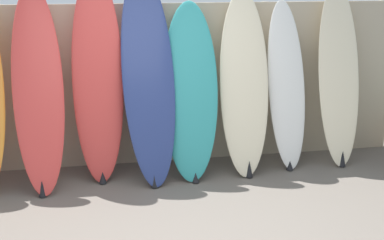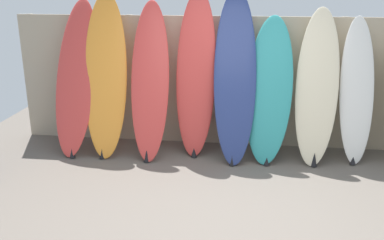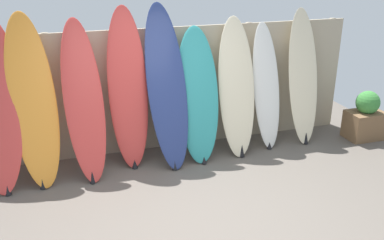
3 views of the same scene
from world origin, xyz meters
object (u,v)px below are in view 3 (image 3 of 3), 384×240
object	(u,v)px
surfboard_red_3	(128,90)
planter_box	(365,118)
surfboard_navy_4	(167,88)
surfboard_teal_5	(198,96)
surfboard_white_7	(266,87)
surfboard_orange_1	(33,102)
surfboard_cream_6	(237,88)
surfboard_cream_8	(303,78)
surfboard_red_2	(84,102)

from	to	relation	value
surfboard_red_3	planter_box	distance (m)	3.75
surfboard_red_3	surfboard_navy_4	distance (m)	0.52
surfboard_red_3	surfboard_teal_5	world-z (taller)	surfboard_red_3
surfboard_red_3	surfboard_white_7	bearing A→B (deg)	0.10
surfboard_orange_1	surfboard_cream_6	size ratio (longest dim) A/B	1.09
surfboard_cream_6	surfboard_cream_8	world-z (taller)	surfboard_cream_8
surfboard_navy_4	surfboard_white_7	bearing A→B (deg)	3.38
planter_box	surfboard_cream_8	bearing A→B (deg)	163.04
surfboard_orange_1	surfboard_navy_4	xyz separation A→B (m)	(1.71, -0.01, 0.02)
surfboard_orange_1	planter_box	size ratio (longest dim) A/B	2.73
surfboard_red_2	surfboard_teal_5	bearing A→B (deg)	1.17
surfboard_red_2	surfboard_white_7	xyz separation A→B (m)	(2.63, 0.12, -0.09)
surfboard_navy_4	planter_box	bearing A→B (deg)	-3.51
surfboard_teal_5	surfboard_white_7	xyz separation A→B (m)	(1.09, 0.09, -0.01)
surfboard_orange_1	surfboard_teal_5	bearing A→B (deg)	-0.27
surfboard_red_2	surfboard_cream_8	xyz separation A→B (m)	(3.25, 0.14, -0.01)
surfboard_white_7	surfboard_teal_5	bearing A→B (deg)	-175.34
surfboard_red_2	surfboard_teal_5	distance (m)	1.54
surfboard_cream_6	surfboard_navy_4	bearing A→B (deg)	-178.39
planter_box	surfboard_red_2	bearing A→B (deg)	177.80
surfboard_navy_4	surfboard_cream_8	bearing A→B (deg)	2.96
surfboard_cream_6	surfboard_white_7	size ratio (longest dim) A/B	1.06
surfboard_navy_4	surfboard_cream_6	world-z (taller)	surfboard_navy_4
surfboard_red_2	surfboard_navy_4	size ratio (longest dim) A/B	0.93
surfboard_cream_6	surfboard_cream_8	xyz separation A→B (m)	(1.12, 0.08, 0.03)
surfboard_orange_1	surfboard_white_7	size ratio (longest dim) A/B	1.15
surfboard_orange_1	surfboard_teal_5	size ratio (longest dim) A/B	1.15
surfboard_cream_8	planter_box	distance (m)	1.23
surfboard_orange_1	surfboard_red_3	size ratio (longest dim) A/B	0.98
surfboard_red_3	planter_box	size ratio (longest dim) A/B	2.77
surfboard_red_2	surfboard_cream_8	world-z (taller)	surfboard_red_2
surfboard_orange_1	surfboard_red_2	world-z (taller)	surfboard_orange_1
surfboard_cream_8	surfboard_red_2	bearing A→B (deg)	-177.51
surfboard_orange_1	surfboard_white_7	bearing A→B (deg)	1.40
surfboard_cream_8	surfboard_teal_5	bearing A→B (deg)	-176.33
surfboard_red_3	surfboard_cream_8	xyz separation A→B (m)	(2.67, 0.02, -0.08)
surfboard_white_7	planter_box	xyz separation A→B (m)	(1.62, -0.28, -0.57)
surfboard_navy_4	surfboard_orange_1	bearing A→B (deg)	179.61
surfboard_teal_5	planter_box	bearing A→B (deg)	-4.11
surfboard_white_7	surfboard_cream_8	xyz separation A→B (m)	(0.62, 0.02, 0.08)
surfboard_red_2	surfboard_cream_6	size ratio (longest dim) A/B	1.04
surfboard_orange_1	surfboard_cream_8	distance (m)	3.86
surfboard_navy_4	surfboard_teal_5	distance (m)	0.47
surfboard_orange_1	surfboard_white_7	distance (m)	3.25
surfboard_red_2	surfboard_orange_1	bearing A→B (deg)	176.08
surfboard_navy_4	surfboard_cream_8	world-z (taller)	surfboard_navy_4
surfboard_navy_4	planter_box	world-z (taller)	surfboard_navy_4
surfboard_cream_8	surfboard_red_3	bearing A→B (deg)	-179.48
surfboard_orange_1	surfboard_cream_8	xyz separation A→B (m)	(3.86, 0.10, -0.06)
surfboard_cream_8	planter_box	xyz separation A→B (m)	(1.00, -0.31, -0.65)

